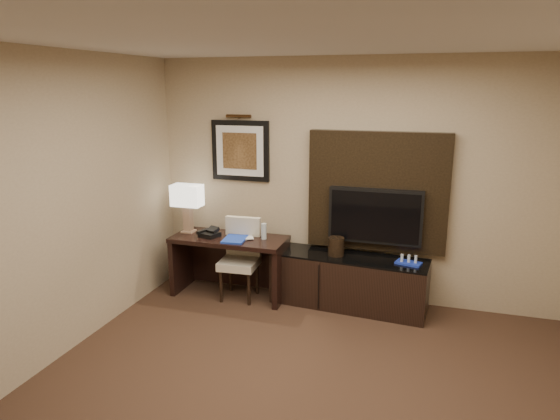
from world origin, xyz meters
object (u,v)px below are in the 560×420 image
at_px(desk_chair, 239,263).
at_px(table_lamp, 188,210).
at_px(desk, 230,266).
at_px(minibar_tray, 409,260).
at_px(tv, 375,216).
at_px(desk_phone, 209,232).
at_px(ice_bucket, 336,246).
at_px(water_bottle, 264,231).
at_px(credenza, 348,281).

relative_size(desk_chair, table_lamp, 1.56).
bearing_deg(desk_chair, desk, 152.55).
height_order(table_lamp, minibar_tray, table_lamp).
xyz_separation_m(tv, desk_chair, (-1.48, -0.28, -0.59)).
bearing_deg(minibar_tray, desk_phone, -178.07).
bearing_deg(desk_chair, ice_bucket, 4.19).
xyz_separation_m(desk_chair, ice_bucket, (1.09, 0.15, 0.25)).
relative_size(tv, desk_phone, 4.95).
bearing_deg(table_lamp, desk_phone, -16.72).
xyz_separation_m(desk_chair, desk_phone, (-0.36, 0.02, 0.32)).
height_order(table_lamp, ice_bucket, table_lamp).
height_order(ice_bucket, minibar_tray, ice_bucket).
height_order(desk, desk_chair, desk_chair).
distance_m(desk, water_bottle, 0.60).
relative_size(ice_bucket, minibar_tray, 0.78).
height_order(desk_chair, water_bottle, water_bottle).
distance_m(tv, desk_chair, 1.62).
bearing_deg(water_bottle, desk_chair, -157.27).
bearing_deg(minibar_tray, desk_chair, -177.22).
bearing_deg(tv, minibar_tray, -26.65).
bearing_deg(minibar_tray, table_lamp, 179.56).
xyz_separation_m(desk, desk_phone, (-0.22, -0.05, 0.40)).
bearing_deg(table_lamp, desk_chair, -9.21).
bearing_deg(tv, desk_chair, -169.11).
bearing_deg(desk_phone, desk_chair, 15.17).
distance_m(table_lamp, desk_phone, 0.40).
bearing_deg(desk_phone, credenza, 22.20).
bearing_deg(tv, water_bottle, -171.86).
xyz_separation_m(desk_chair, table_lamp, (-0.68, 0.11, 0.55)).
bearing_deg(desk_chair, credenza, 3.24).
relative_size(table_lamp, water_bottle, 3.04).
bearing_deg(ice_bucket, credenza, -0.46).
bearing_deg(tv, table_lamp, -175.37).
distance_m(desk, desk_chair, 0.17).
relative_size(tv, water_bottle, 5.53).
relative_size(credenza, minibar_tray, 6.62).
xyz_separation_m(desk, water_bottle, (0.40, 0.05, 0.44)).
relative_size(credenza, desk_phone, 8.39).
height_order(desk_chair, desk_phone, desk_chair).
height_order(credenza, ice_bucket, ice_bucket).
bearing_deg(water_bottle, minibar_tray, -0.74).
bearing_deg(tv, ice_bucket, -160.42).
height_order(credenza, table_lamp, table_lamp).
relative_size(desk, water_bottle, 7.26).
height_order(tv, ice_bucket, tv).
bearing_deg(ice_bucket, table_lamp, -178.85).
bearing_deg(ice_bucket, desk, -176.10).
relative_size(desk, minibar_tray, 5.13).
xyz_separation_m(water_bottle, minibar_tray, (1.60, -0.02, -0.16)).
bearing_deg(desk_phone, desk, 29.35).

